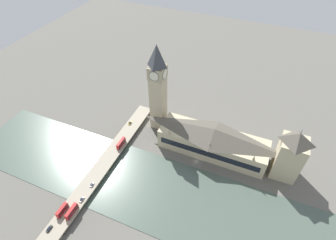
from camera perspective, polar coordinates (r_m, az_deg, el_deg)
The scene contains 13 objects.
ground_plane at distance 218.46m, azimuth 6.17°, elevation -8.99°, with size 600.00×600.00×0.00m, color #605E56.
river_water at distance 198.11m, azimuth 2.60°, elevation -16.95°, with size 63.00×360.00×0.30m, color #47564C.
parliament_hall at distance 217.88m, azimuth 9.74°, elevation -4.43°, with size 26.35×88.16×26.01m.
clock_tower at distance 218.16m, azimuth -2.22°, elevation 7.22°, with size 13.11×13.11×81.69m.
victoria_tower at distance 212.97m, azimuth 25.05°, elevation -6.83°, with size 18.34×18.34×48.31m.
road_bridge at distance 215.99m, azimuth -14.35°, elevation -10.07°, with size 158.01×13.13×4.00m.
double_decker_bus_lead at distance 224.87m, azimuth -10.20°, elevation -4.92°, with size 11.58×2.46×4.90m.
double_decker_bus_mid at distance 197.56m, azimuth -20.27°, elevation -18.09°, with size 11.23×2.64×4.66m.
double_decker_bus_rear at distance 200.10m, azimuth -22.09°, elevation -17.67°, with size 10.23×2.54×4.79m.
car_northbound_mid at distance 198.86m, azimuth -24.45°, elevation -20.72°, with size 4.75×1.79×1.37m.
car_northbound_tail at distance 202.19m, azimuth -18.27°, elevation -16.10°, with size 4.36×1.85×1.38m.
car_southbound_lead at distance 243.46m, azimuth -8.30°, elevation -0.65°, with size 4.16×1.92×1.45m.
car_southbound_mid at distance 206.85m, azimuth -16.25°, elevation -13.38°, with size 4.02×1.86×1.34m.
Camera 1 is at (-131.12, -30.20, 172.11)m, focal length 28.00 mm.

